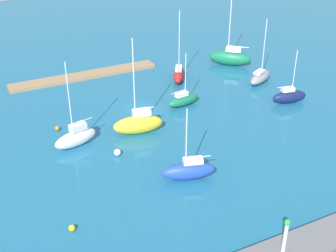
# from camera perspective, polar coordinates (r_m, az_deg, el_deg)

# --- Properties ---
(water) EXTENTS (160.00, 160.00, 0.00)m
(water) POSITION_cam_1_polar(r_m,az_deg,el_deg) (69.68, -3.23, 2.02)
(water) COLOR #1E668C
(water) RESTS_ON ground
(pier_dock) EXTENTS (26.11, 3.08, 0.53)m
(pier_dock) POSITION_cam_1_polar(r_m,az_deg,el_deg) (82.44, -10.33, 6.18)
(pier_dock) COLOR #997A56
(pier_dock) RESTS_ON ground
(harbor_beacon) EXTENTS (0.56, 0.56, 3.73)m
(harbor_beacon) POSITION_cam_1_polar(r_m,az_deg,el_deg) (43.21, 14.41, -12.85)
(harbor_beacon) COLOR silver
(harbor_beacon) RESTS_ON breakwater
(sailboat_green_near_pier) EXTENTS (7.44, 7.16, 15.09)m
(sailboat_green_near_pier) POSITION_cam_1_polar(r_m,az_deg,el_deg) (86.93, 7.72, 8.49)
(sailboat_green_near_pier) COLOR #19724C
(sailboat_green_near_pier) RESTS_ON water
(sailboat_blue_along_channel) EXTENTS (6.64, 3.67, 9.22)m
(sailboat_blue_along_channel) POSITION_cam_1_polar(r_m,az_deg,el_deg) (53.54, 2.58, -5.52)
(sailboat_blue_along_channel) COLOR #2347B2
(sailboat_blue_along_channel) RESTS_ON water
(sailboat_white_west_end) EXTENTS (6.27, 3.24, 11.76)m
(sailboat_white_west_end) POSITION_cam_1_polar(r_m,az_deg,el_deg) (61.00, -11.38, -1.37)
(sailboat_white_west_end) COLOR white
(sailboat_white_west_end) RESTS_ON water
(sailboat_navy_mid_basin) EXTENTS (5.85, 2.76, 8.56)m
(sailboat_navy_mid_basin) POSITION_cam_1_polar(r_m,az_deg,el_deg) (73.77, 14.84, 3.61)
(sailboat_navy_mid_basin) COLOR #141E4C
(sailboat_navy_mid_basin) RESTS_ON water
(sailboat_yellow_lone_north) EXTENTS (7.09, 3.29, 13.60)m
(sailboat_yellow_lone_north) POSITION_cam_1_polar(r_m,az_deg,el_deg) (62.70, -3.72, 0.32)
(sailboat_yellow_lone_north) COLOR yellow
(sailboat_yellow_lone_north) RESTS_ON water
(sailboat_red_by_breakwater) EXTENTS (4.74, 6.33, 12.04)m
(sailboat_red_by_breakwater) POSITION_cam_1_polar(r_m,az_deg,el_deg) (79.39, 1.34, 6.49)
(sailboat_red_by_breakwater) COLOR red
(sailboat_red_by_breakwater) RESTS_ON water
(sailboat_gray_inner_mooring) EXTENTS (6.49, 4.70, 10.99)m
(sailboat_gray_inner_mooring) POSITION_cam_1_polar(r_m,az_deg,el_deg) (80.22, 11.40, 6.00)
(sailboat_gray_inner_mooring) COLOR gray
(sailboat_gray_inner_mooring) RESTS_ON water
(sailboat_green_far_north) EXTENTS (5.74, 2.56, 8.42)m
(sailboat_green_far_north) POSITION_cam_1_polar(r_m,az_deg,el_deg) (70.56, 1.93, 3.29)
(sailboat_green_far_north) COLOR #19724C
(sailboat_green_far_north) RESTS_ON water
(mooring_buoy_white) EXTENTS (0.89, 0.89, 0.89)m
(mooring_buoy_white) POSITION_cam_1_polar(r_m,az_deg,el_deg) (58.51, -6.31, -3.28)
(mooring_buoy_white) COLOR white
(mooring_buoy_white) RESTS_ON water
(mooring_buoy_orange) EXTENTS (0.67, 0.67, 0.67)m
(mooring_buoy_orange) POSITION_cam_1_polar(r_m,az_deg,el_deg) (65.63, -13.59, -0.28)
(mooring_buoy_orange) COLOR orange
(mooring_buoy_orange) RESTS_ON water
(mooring_buoy_yellow) EXTENTS (0.68, 0.68, 0.68)m
(mooring_buoy_yellow) POSITION_cam_1_polar(r_m,az_deg,el_deg) (47.91, -11.86, -12.31)
(mooring_buoy_yellow) COLOR yellow
(mooring_buoy_yellow) RESTS_ON water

